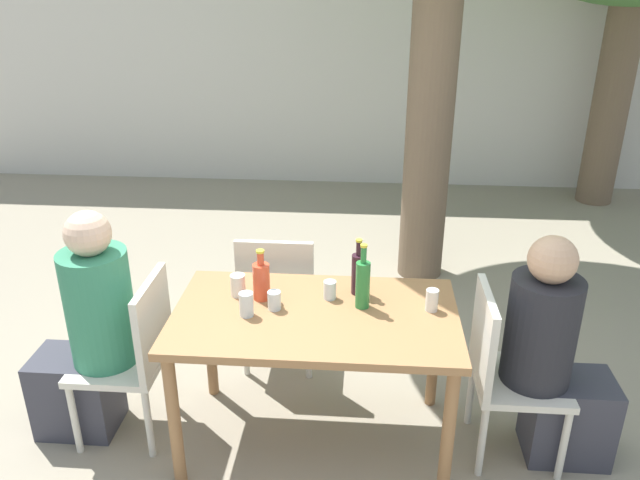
% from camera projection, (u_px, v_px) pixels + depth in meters
% --- Properties ---
extents(ground_plane, '(30.00, 30.00, 0.00)m').
position_uv_depth(ground_plane, '(316.00, 438.00, 3.29)').
color(ground_plane, gray).
extents(cafe_building_wall, '(10.00, 0.08, 2.80)m').
position_uv_depth(cafe_building_wall, '(349.00, 56.00, 6.67)').
color(cafe_building_wall, beige).
rests_on(cafe_building_wall, ground_plane).
extents(dining_table_front, '(1.37, 0.80, 0.76)m').
position_uv_depth(dining_table_front, '(315.00, 329.00, 3.02)').
color(dining_table_front, '#996B42').
rests_on(dining_table_front, ground_plane).
extents(patio_chair_0, '(0.44, 0.44, 0.89)m').
position_uv_depth(patio_chair_0, '(135.00, 350.00, 3.15)').
color(patio_chair_0, beige).
rests_on(patio_chair_0, ground_plane).
extents(patio_chair_1, '(0.44, 0.44, 0.89)m').
position_uv_depth(patio_chair_1, '(504.00, 366.00, 3.02)').
color(patio_chair_1, beige).
rests_on(patio_chair_1, ground_plane).
extents(patio_chair_2, '(0.44, 0.44, 0.89)m').
position_uv_depth(patio_chair_2, '(278.00, 294.00, 3.68)').
color(patio_chair_2, beige).
rests_on(patio_chair_2, ground_plane).
extents(person_seated_0, '(0.56, 0.33, 1.25)m').
position_uv_depth(person_seated_0, '(89.00, 338.00, 3.14)').
color(person_seated_0, '#383842').
rests_on(person_seated_0, ground_plane).
extents(person_seated_1, '(0.56, 0.33, 1.19)m').
position_uv_depth(person_seated_1, '(554.00, 363.00, 2.99)').
color(person_seated_1, '#383842').
rests_on(person_seated_1, ground_plane).
extents(wine_bottle_0, '(0.07, 0.07, 0.30)m').
position_uv_depth(wine_bottle_0, '(358.00, 273.00, 3.12)').
color(wine_bottle_0, '#331923').
rests_on(wine_bottle_0, dining_table_front).
extents(green_bottle_1, '(0.07, 0.07, 0.33)m').
position_uv_depth(green_bottle_1, '(363.00, 283.00, 2.99)').
color(green_bottle_1, '#287A38').
rests_on(green_bottle_1, dining_table_front).
extents(soda_bottle_2, '(0.08, 0.08, 0.27)m').
position_uv_depth(soda_bottle_2, '(261.00, 280.00, 3.07)').
color(soda_bottle_2, '#DB4C2D').
rests_on(soda_bottle_2, dining_table_front).
extents(drinking_glass_0, '(0.06, 0.06, 0.09)m').
position_uv_depth(drinking_glass_0, '(274.00, 300.00, 3.00)').
color(drinking_glass_0, silver).
rests_on(drinking_glass_0, dining_table_front).
extents(drinking_glass_1, '(0.07, 0.07, 0.12)m').
position_uv_depth(drinking_glass_1, '(246.00, 304.00, 2.94)').
color(drinking_glass_1, silver).
rests_on(drinking_glass_1, dining_table_front).
extents(drinking_glass_2, '(0.06, 0.06, 0.11)m').
position_uv_depth(drinking_glass_2, '(432.00, 300.00, 2.99)').
color(drinking_glass_2, silver).
rests_on(drinking_glass_2, dining_table_front).
extents(drinking_glass_3, '(0.08, 0.08, 0.11)m').
position_uv_depth(drinking_glass_3, '(238.00, 285.00, 3.12)').
color(drinking_glass_3, silver).
rests_on(drinking_glass_3, dining_table_front).
extents(drinking_glass_4, '(0.06, 0.06, 0.09)m').
position_uv_depth(drinking_glass_4, '(330.00, 290.00, 3.09)').
color(drinking_glass_4, silver).
rests_on(drinking_glass_4, dining_table_front).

